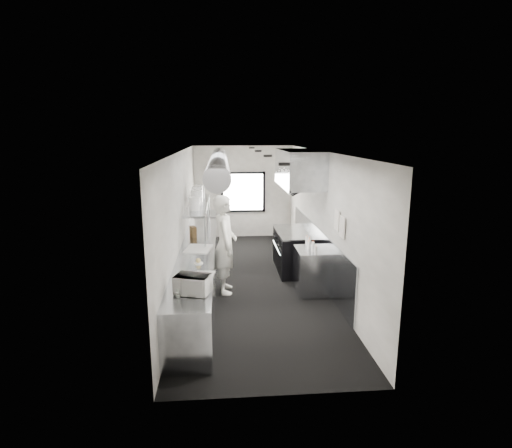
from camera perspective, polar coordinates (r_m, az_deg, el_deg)
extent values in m
cube|color=black|center=(9.02, -0.44, -7.99)|extent=(3.00, 8.00, 0.01)
cube|color=silver|center=(8.45, -0.47, 10.07)|extent=(3.00, 8.00, 0.01)
cube|color=silver|center=(12.56, -1.81, 4.50)|extent=(3.00, 0.02, 2.80)
cube|color=silver|center=(4.81, 3.14, -9.10)|extent=(3.00, 0.02, 2.80)
cube|color=silver|center=(8.65, -10.41, 0.57)|extent=(0.02, 8.00, 2.80)
cube|color=silver|center=(8.87, 9.26, 0.90)|extent=(0.02, 8.00, 2.80)
cube|color=#92979F|center=(9.35, 8.52, -3.83)|extent=(0.03, 5.50, 1.10)
cylinder|color=#919299|center=(8.84, -5.24, 8.51)|extent=(0.40, 6.40, 0.40)
cube|color=silver|center=(12.52, -1.81, 4.47)|extent=(1.20, 0.03, 1.10)
cube|color=black|center=(12.48, -1.83, 7.10)|extent=(1.36, 0.03, 0.08)
cube|color=black|center=(12.64, -1.79, 1.90)|extent=(1.36, 0.03, 0.08)
cube|color=black|center=(12.53, -4.74, 4.44)|extent=(0.08, 0.03, 1.25)
cube|color=black|center=(12.59, 1.11, 4.52)|extent=(0.08, 0.03, 1.25)
cube|color=#92979F|center=(9.32, 6.04, 7.78)|extent=(0.80, 2.20, 0.80)
cube|color=#92979F|center=(9.29, 3.67, 5.39)|extent=(0.05, 2.20, 0.05)
cube|color=black|center=(9.34, 5.50, 5.70)|extent=(0.50, 2.10, 0.28)
cube|color=#92979F|center=(8.40, -8.09, -6.46)|extent=(0.70, 6.00, 0.90)
cube|color=#92979F|center=(9.58, -8.09, 2.73)|extent=(0.45, 3.00, 0.04)
cylinder|color=#92979F|center=(8.27, -7.17, -1.17)|extent=(0.04, 0.04, 0.66)
cylinder|color=#92979F|center=(9.63, -6.84, 0.82)|extent=(0.04, 0.04, 0.66)
cylinder|color=#92979F|center=(11.00, -6.59, 2.30)|extent=(0.04, 0.04, 0.66)
cube|color=black|center=(9.67, 5.48, -3.81)|extent=(0.85, 1.60, 0.90)
cube|color=#92979F|center=(9.55, 5.54, -1.11)|extent=(0.85, 1.60, 0.04)
cube|color=#92979F|center=(9.60, 3.06, -3.88)|extent=(0.03, 1.55, 0.80)
cylinder|color=#92979F|center=(9.57, 2.89, -3.31)|extent=(0.03, 1.30, 0.03)
cube|color=#92979F|center=(8.38, 7.84, -6.48)|extent=(0.65, 0.80, 0.90)
cube|color=#92979F|center=(11.95, -7.10, -0.66)|extent=(0.70, 1.20, 0.90)
cube|color=white|center=(7.68, 11.22, 0.54)|extent=(0.02, 0.28, 0.38)
cube|color=white|center=(7.37, 11.94, -0.41)|extent=(0.02, 0.28, 0.38)
imported|color=white|center=(8.19, -4.37, -2.86)|extent=(0.50, 0.74, 1.99)
imported|color=white|center=(6.03, -8.85, -8.32)|extent=(0.54, 0.47, 0.27)
cylinder|color=silver|center=(6.05, -10.62, -9.19)|extent=(0.19, 0.19, 0.10)
cylinder|color=silver|center=(6.37, -10.91, -8.13)|extent=(0.15, 0.15, 0.09)
cube|color=silver|center=(6.78, -7.24, -7.07)|extent=(0.37, 0.44, 0.01)
cylinder|color=white|center=(7.37, -8.06, -5.44)|extent=(0.18, 0.18, 0.01)
sphere|color=tan|center=(7.35, -8.07, -5.07)|extent=(0.09, 0.09, 0.09)
cube|color=silver|center=(8.26, -8.05, -3.42)|extent=(0.58, 0.71, 0.02)
cube|color=brown|center=(9.24, -8.77, -1.05)|extent=(0.17, 0.23, 0.23)
cylinder|color=white|center=(8.75, -8.59, 2.84)|extent=(0.28, 0.28, 0.28)
cylinder|color=white|center=(9.40, -8.28, 3.71)|extent=(0.32, 0.32, 0.34)
cylinder|color=white|center=(9.84, -8.19, 4.17)|extent=(0.30, 0.30, 0.36)
cylinder|color=white|center=(10.28, -7.79, 4.50)|extent=(0.26, 0.26, 0.35)
cylinder|color=silver|center=(7.89, 8.36, -3.67)|extent=(0.06, 0.06, 0.16)
cylinder|color=silver|center=(8.09, 7.95, -3.15)|extent=(0.07, 0.07, 0.19)
cylinder|color=silver|center=(8.23, 7.33, -2.94)|extent=(0.07, 0.07, 0.16)
cylinder|color=silver|center=(8.35, 7.46, -2.65)|extent=(0.07, 0.07, 0.18)
cylinder|color=silver|center=(8.52, 7.12, -2.34)|extent=(0.06, 0.06, 0.18)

